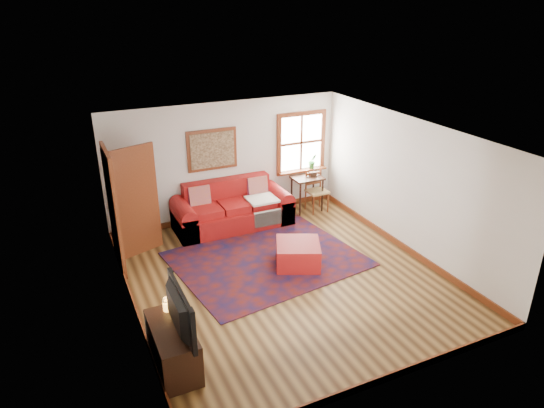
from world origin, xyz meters
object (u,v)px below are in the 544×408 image
red_leather_sofa (232,211)px  ladder_back_chair (316,189)px  red_ottoman (298,254)px  media_cabinet (173,347)px  side_table (307,183)px

red_leather_sofa → ladder_back_chair: bearing=-1.2°
red_leather_sofa → red_ottoman: 2.09m
red_leather_sofa → media_cabinet: (-2.17, -3.62, -0.01)m
red_leather_sofa → red_ottoman: red_leather_sofa is taller
red_ottoman → media_cabinet: (-2.64, -1.59, 0.08)m
red_ottoman → media_cabinet: media_cabinet is taller
red_ottoman → side_table: (1.31, 2.07, 0.44)m
red_leather_sofa → media_cabinet: bearing=-120.9°
side_table → media_cabinet: (-3.95, -3.66, -0.36)m
ladder_back_chair → media_cabinet: 5.47m
red_leather_sofa → side_table: bearing=1.2°
red_ottoman → ladder_back_chair: 2.50m
side_table → media_cabinet: size_ratio=0.72×
ladder_back_chair → red_leather_sofa: bearing=178.8°
red_ottoman → side_table: 2.49m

